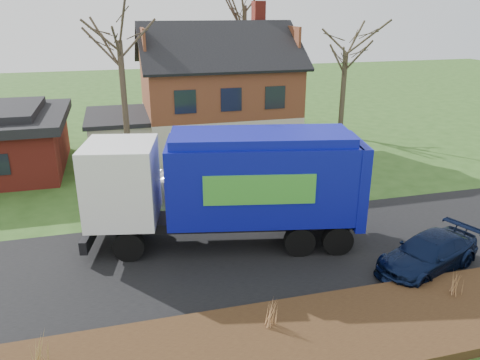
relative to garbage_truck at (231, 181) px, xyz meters
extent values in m
plane|color=#2A4D19|center=(0.28, -1.07, -2.60)|extent=(120.00, 120.00, 0.00)
cube|color=black|center=(0.28, -1.07, -2.59)|extent=(80.00, 7.00, 0.02)
cube|color=black|center=(0.28, -6.37, -2.45)|extent=(80.00, 3.50, 0.30)
cube|color=beige|center=(2.28, 12.93, -1.25)|extent=(9.00, 7.50, 2.70)
cube|color=#5F2E1B|center=(2.28, 12.93, 1.50)|extent=(9.00, 7.50, 2.80)
cube|color=maroon|center=(5.28, 13.93, 5.86)|extent=(0.70, 0.90, 1.60)
cube|color=beige|center=(-3.92, 12.43, -1.30)|extent=(3.50, 5.50, 2.60)
cube|color=black|center=(-3.92, 12.43, 0.12)|extent=(3.90, 5.90, 0.24)
cylinder|color=black|center=(-4.01, -0.38, -2.02)|extent=(1.21, 0.61, 1.16)
cylinder|color=black|center=(-3.54, 1.91, -2.02)|extent=(1.21, 0.61, 1.16)
cylinder|color=black|center=(2.22, -1.65, -2.02)|extent=(1.21, 0.61, 1.16)
cylinder|color=black|center=(2.69, 0.65, -2.02)|extent=(1.21, 0.61, 1.16)
cylinder|color=black|center=(3.65, -1.94, -2.02)|extent=(1.21, 0.61, 1.16)
cylinder|color=black|center=(4.11, 0.36, -2.02)|extent=(1.21, 0.61, 1.16)
cube|color=black|center=(0.05, -0.01, -1.66)|extent=(9.67, 3.22, 0.39)
cube|color=white|center=(-4.05, 0.82, 0.07)|extent=(3.07, 3.24, 3.01)
cube|color=black|center=(-5.25, 1.07, 0.24)|extent=(0.58, 2.42, 1.00)
cube|color=black|center=(-5.36, 1.09, -1.99)|extent=(0.83, 2.79, 0.50)
cube|color=#0C1191|center=(1.09, -0.22, 0.07)|extent=(7.44, 4.13, 3.01)
cube|color=#0C1191|center=(1.09, -0.22, 1.75)|extent=(7.05, 3.74, 0.33)
cube|color=#0C1191|center=(4.64, -0.94, -0.04)|extent=(0.95, 2.87, 3.23)
cube|color=green|center=(0.65, -1.58, 0.18)|extent=(3.94, 0.84, 1.12)
cube|color=green|center=(1.21, 1.20, 0.18)|extent=(3.94, 0.84, 1.12)
imported|color=#A4A6AC|center=(-1.50, 3.78, -1.75)|extent=(5.44, 3.71, 1.70)
imported|color=black|center=(6.27, -3.80, -1.97)|extent=(4.71, 3.17, 1.27)
cylinder|color=#443729|center=(-3.57, 8.49, 1.07)|extent=(0.31, 0.31, 7.34)
cylinder|color=#453B29|center=(8.86, 8.60, 0.64)|extent=(0.30, 0.30, 6.48)
cylinder|color=#413027|center=(6.29, 20.88, 1.91)|extent=(0.34, 0.34, 9.04)
cone|color=#9F8146|center=(-6.34, -5.93, -1.79)|extent=(0.05, 0.05, 1.02)
cone|color=#9F8146|center=(-6.51, -5.93, -1.79)|extent=(0.05, 0.05, 1.02)
cone|color=#9F8146|center=(-6.17, -5.93, -1.79)|extent=(0.05, 0.05, 1.02)
cone|color=#9F8146|center=(-6.34, -5.80, -1.79)|extent=(0.05, 0.05, 1.02)
cone|color=#9F8146|center=(-6.34, -6.07, -1.79)|extent=(0.05, 0.05, 1.02)
cone|color=tan|center=(-0.27, -5.80, -1.87)|extent=(0.04, 0.04, 0.87)
cone|color=tan|center=(-0.41, -5.80, -1.87)|extent=(0.04, 0.04, 0.87)
cone|color=tan|center=(-0.14, -5.80, -1.87)|extent=(0.04, 0.04, 0.87)
cone|color=tan|center=(-0.27, -5.69, -1.87)|extent=(0.04, 0.04, 0.87)
cone|color=tan|center=(-0.27, -5.91, -1.87)|extent=(0.04, 0.04, 0.87)
cone|color=#A17347|center=(5.87, -5.76, -1.92)|extent=(0.04, 0.04, 0.77)
cone|color=#A17347|center=(5.74, -5.76, -1.92)|extent=(0.04, 0.04, 0.77)
cone|color=#A17347|center=(6.01, -5.76, -1.92)|extent=(0.04, 0.04, 0.77)
cone|color=#A17347|center=(5.87, -5.65, -1.92)|extent=(0.04, 0.04, 0.77)
cone|color=#A17347|center=(5.87, -5.87, -1.92)|extent=(0.04, 0.04, 0.77)
camera|label=1|loc=(-3.99, -16.26, 6.23)|focal=35.00mm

